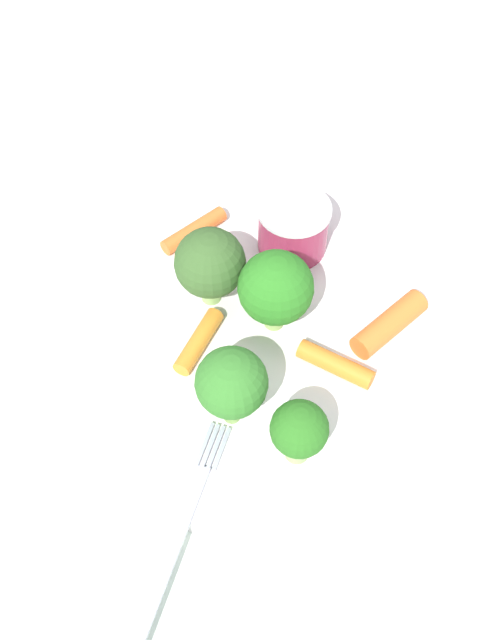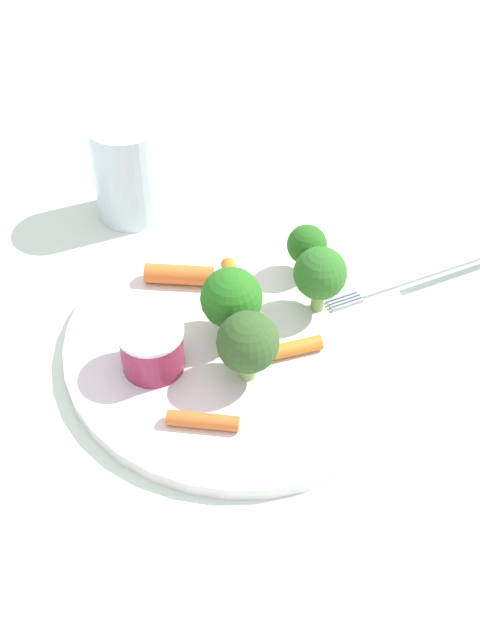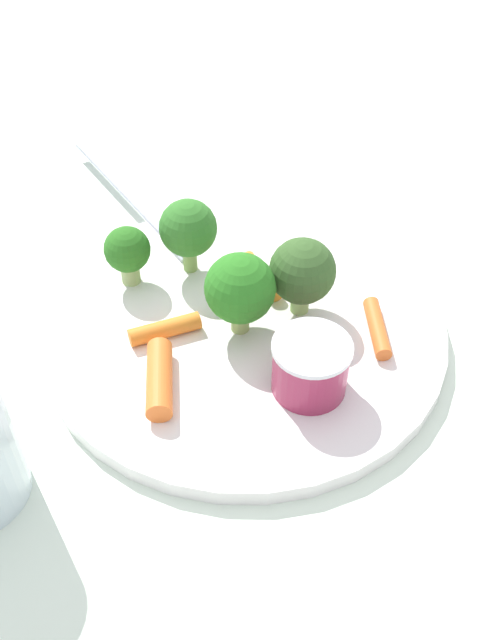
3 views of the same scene
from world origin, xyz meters
name	(u,v)px [view 1 (image 1 of 3)]	position (x,y,z in m)	size (l,w,h in m)	color
ground_plane	(259,339)	(0.00, 0.00, 0.00)	(2.40, 2.40, 0.00)	silver
plate	(260,333)	(0.00, 0.00, 0.01)	(0.27, 0.27, 0.01)	white
sauce_cup	(293,227)	(0.05, 0.06, 0.03)	(0.05, 0.05, 0.04)	#97274A
broccoli_floret_0	(231,383)	(-0.04, -0.05, 0.05)	(0.04, 0.04, 0.06)	#86AD5A
broccoli_floret_1	(210,264)	(-0.02, 0.03, 0.05)	(0.04, 0.04, 0.06)	#97C46C
broccoli_floret_2	(274,284)	(0.01, 0.00, 0.05)	(0.05, 0.05, 0.06)	#92B361
broccoli_floret_3	(299,430)	(-0.01, -0.09, 0.04)	(0.03, 0.03, 0.05)	#99B36E
carrot_stick_0	(335,364)	(0.03, -0.05, 0.02)	(0.01, 0.01, 0.05)	orange
carrot_stick_1	(201,346)	(-0.04, 0.00, 0.02)	(0.01, 0.01, 0.05)	orange
carrot_stick_2	(194,231)	(-0.01, 0.09, 0.02)	(0.01, 0.01, 0.05)	orange
carrot_stick_3	(389,324)	(0.07, -0.03, 0.02)	(0.02, 0.02, 0.06)	orange
fork	(162,581)	(-0.11, -0.13, 0.01)	(0.13, 0.16, 0.00)	#ACAFC5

